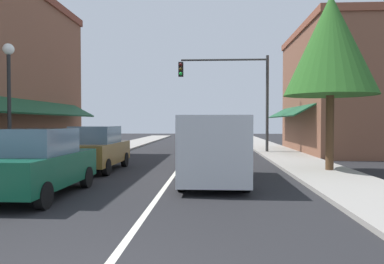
% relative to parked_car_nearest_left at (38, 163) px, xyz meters
% --- Properties ---
extents(ground_plane, '(80.00, 80.00, 0.00)m').
position_rel_parked_car_nearest_left_xyz_m(ground_plane, '(3.11, 12.35, -0.88)').
color(ground_plane, black).
extents(sidewalk_left, '(2.60, 56.00, 0.12)m').
position_rel_parked_car_nearest_left_xyz_m(sidewalk_left, '(-2.39, 12.35, -0.82)').
color(sidewalk_left, gray).
rests_on(sidewalk_left, ground).
extents(sidewalk_right, '(2.60, 56.00, 0.12)m').
position_rel_parked_car_nearest_left_xyz_m(sidewalk_right, '(8.61, 12.35, -0.82)').
color(sidewalk_right, gray).
rests_on(sidewalk_right, ground).
extents(lane_center_stripe, '(0.14, 52.00, 0.01)m').
position_rel_parked_car_nearest_left_xyz_m(lane_center_stripe, '(3.11, 12.35, -0.88)').
color(lane_center_stripe, silver).
rests_on(lane_center_stripe, ground).
extents(storefront_right_block, '(6.37, 10.20, 7.79)m').
position_rel_parked_car_nearest_left_xyz_m(storefront_right_block, '(12.43, 14.35, 3.02)').
color(storefront_right_block, brown).
rests_on(storefront_right_block, ground).
extents(parked_car_nearest_left, '(1.81, 4.11, 1.77)m').
position_rel_parked_car_nearest_left_xyz_m(parked_car_nearest_left, '(0.00, 0.00, 0.00)').
color(parked_car_nearest_left, '#0F4C33').
rests_on(parked_car_nearest_left, ground).
extents(parked_car_second_left, '(1.80, 4.11, 1.77)m').
position_rel_parked_car_nearest_left_xyz_m(parked_car_second_left, '(-0.09, 5.10, 0.00)').
color(parked_car_second_left, brown).
rests_on(parked_car_second_left, ground).
extents(van_in_lane, '(2.01, 5.19, 2.12)m').
position_rel_parked_car_nearest_left_xyz_m(van_in_lane, '(4.55, 2.57, 0.27)').
color(van_in_lane, '#B2B7BC').
rests_on(van_in_lane, ground).
extents(traffic_signal_mast_arm, '(5.60, 0.50, 6.06)m').
position_rel_parked_car_nearest_left_xyz_m(traffic_signal_mast_arm, '(6.03, 13.72, 3.28)').
color(traffic_signal_mast_arm, '#333333').
rests_on(traffic_signal_mast_arm, ground).
extents(street_lamp_left_near, '(0.36, 0.36, 4.47)m').
position_rel_parked_car_nearest_left_xyz_m(street_lamp_left_near, '(-2.06, 2.33, 2.16)').
color(street_lamp_left_near, black).
rests_on(street_lamp_left_near, ground).
extents(tree_right_near, '(3.47, 3.47, 6.76)m').
position_rel_parked_car_nearest_left_xyz_m(tree_right_near, '(8.97, 4.98, 3.95)').
color(tree_right_near, '#4C331E').
rests_on(tree_right_near, ground).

